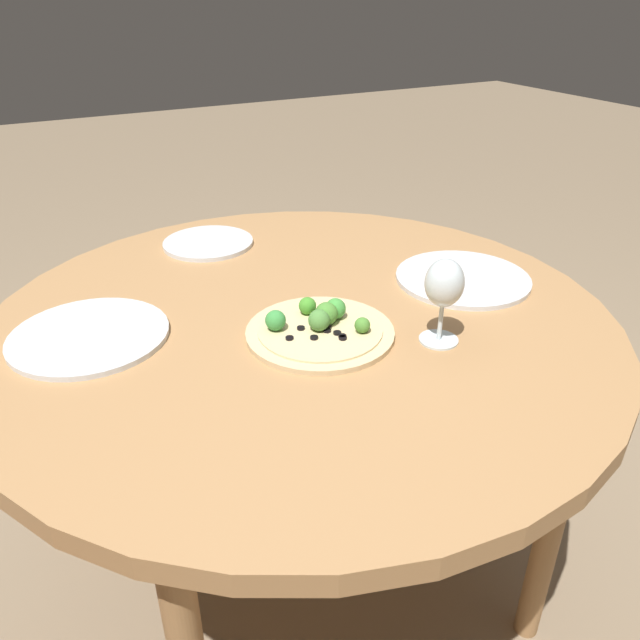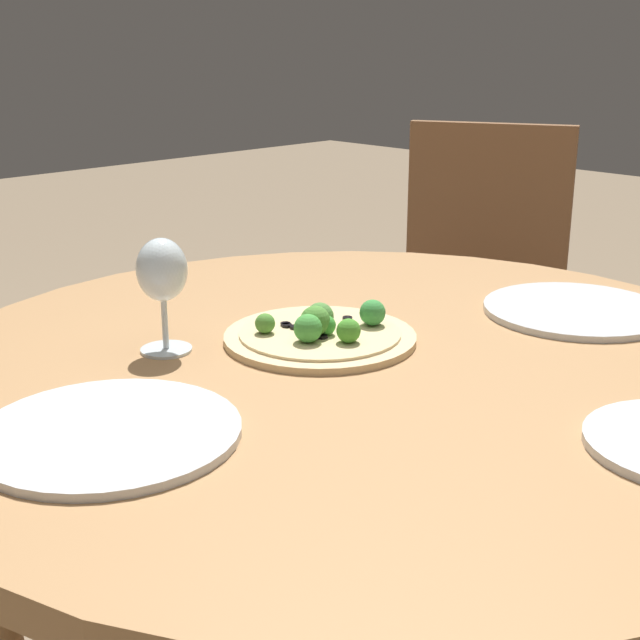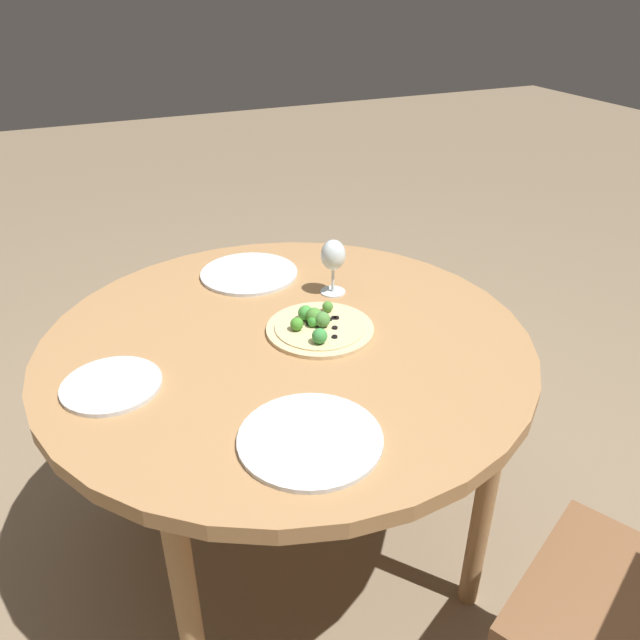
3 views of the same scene
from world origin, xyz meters
name	(u,v)px [view 2 (image 2 of 3)]	position (x,y,z in m)	size (l,w,h in m)	color
dining_table	(363,401)	(0.00, 0.00, 0.65)	(1.17, 1.17, 0.71)	#A87A4C
chair	(475,312)	(0.42, -0.84, 0.49)	(0.54, 0.54, 0.91)	brown
pizza	(321,333)	(0.08, 0.00, 0.72)	(0.26, 0.26, 0.05)	#DBBC89
wine_glass	(162,274)	(0.20, 0.17, 0.81)	(0.07, 0.07, 0.15)	silver
plate_near	(109,433)	(0.03, 0.36, 0.71)	(0.28, 0.28, 0.01)	silver
plate_side	(576,310)	(-0.09, -0.37, 0.71)	(0.27, 0.27, 0.01)	silver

